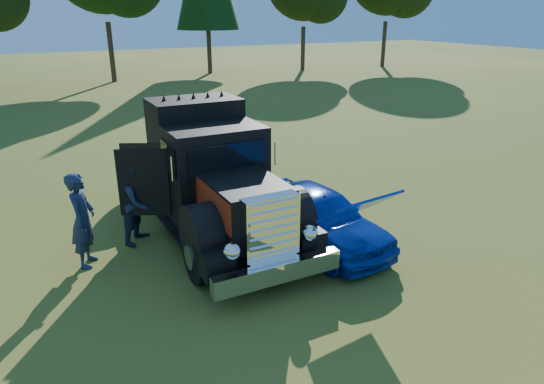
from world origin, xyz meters
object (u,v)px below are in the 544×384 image
(diamond_t_truck, at_px, (210,179))
(hotrod_coupe, at_px, (318,216))
(spectator_near, at_px, (83,220))
(spectator_far, at_px, (138,202))

(diamond_t_truck, xyz_separation_m, hotrod_coupe, (1.84, -1.77, -0.61))
(hotrod_coupe, bearing_deg, spectator_near, 163.55)
(hotrod_coupe, distance_m, spectator_near, 4.91)
(hotrod_coupe, height_order, spectator_far, hotrod_coupe)
(spectator_near, bearing_deg, hotrod_coupe, -83.84)
(diamond_t_truck, xyz_separation_m, spectator_far, (-1.62, 0.24, -0.35))
(diamond_t_truck, bearing_deg, hotrod_coupe, -43.80)
(diamond_t_truck, distance_m, spectator_far, 1.68)
(hotrod_coupe, bearing_deg, diamond_t_truck, 136.20)
(hotrod_coupe, relative_size, spectator_near, 2.14)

